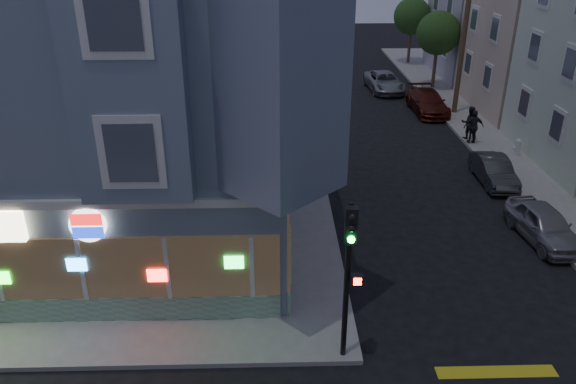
{
  "coord_description": "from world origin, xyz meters",
  "views": [
    {
      "loc": [
        0.65,
        -9.58,
        10.74
      ],
      "look_at": [
        1.12,
        7.4,
        2.64
      ],
      "focal_mm": 35.0,
      "sensor_mm": 36.0,
      "label": 1
    }
  ],
  "objects_px": {
    "street_tree_far": "(412,16)",
    "parked_car_c": "(428,102)",
    "parked_car_a": "(544,224)",
    "parked_car_d": "(384,82)",
    "pedestrian_a": "(469,123)",
    "parked_car_b": "(494,171)",
    "street_tree_near": "(438,33)",
    "fire_hydrant": "(518,147)",
    "utility_pole": "(464,36)",
    "pedestrian_b": "(474,127)",
    "traffic_signal": "(349,259)"
  },
  "relations": [
    {
      "from": "pedestrian_a",
      "to": "street_tree_near",
      "type": "bearing_deg",
      "value": -86.88
    },
    {
      "from": "parked_car_a",
      "to": "parked_car_c",
      "type": "height_order",
      "value": "parked_car_c"
    },
    {
      "from": "parked_car_c",
      "to": "parked_car_d",
      "type": "xyz_separation_m",
      "value": [
        -1.77,
        5.2,
        -0.03
      ]
    },
    {
      "from": "street_tree_far",
      "to": "pedestrian_a",
      "type": "distance_m",
      "value": 19.03
    },
    {
      "from": "utility_pole",
      "to": "parked_car_d",
      "type": "height_order",
      "value": "utility_pole"
    },
    {
      "from": "pedestrian_b",
      "to": "parked_car_a",
      "type": "relative_size",
      "value": 0.47
    },
    {
      "from": "parked_car_a",
      "to": "parked_car_b",
      "type": "distance_m",
      "value": 5.2
    },
    {
      "from": "street_tree_far",
      "to": "parked_car_b",
      "type": "bearing_deg",
      "value": -93.53
    },
    {
      "from": "parked_car_b",
      "to": "parked_car_a",
      "type": "bearing_deg",
      "value": -89.13
    },
    {
      "from": "parked_car_a",
      "to": "traffic_signal",
      "type": "bearing_deg",
      "value": -148.18
    },
    {
      "from": "street_tree_near",
      "to": "street_tree_far",
      "type": "distance_m",
      "value": 8.0
    },
    {
      "from": "utility_pole",
      "to": "pedestrian_a",
      "type": "bearing_deg",
      "value": -98.31
    },
    {
      "from": "fire_hydrant",
      "to": "parked_car_d",
      "type": "bearing_deg",
      "value": 108.78
    },
    {
      "from": "pedestrian_b",
      "to": "parked_car_c",
      "type": "distance_m",
      "value": 5.99
    },
    {
      "from": "street_tree_far",
      "to": "pedestrian_b",
      "type": "height_order",
      "value": "street_tree_far"
    },
    {
      "from": "street_tree_near",
      "to": "fire_hydrant",
      "type": "relative_size",
      "value": 6.04
    },
    {
      "from": "parked_car_a",
      "to": "pedestrian_b",
      "type": "bearing_deg",
      "value": 80.93
    },
    {
      "from": "parked_car_b",
      "to": "parked_car_d",
      "type": "bearing_deg",
      "value": 98.39
    },
    {
      "from": "pedestrian_a",
      "to": "parked_car_d",
      "type": "distance_m",
      "value": 10.72
    },
    {
      "from": "street_tree_far",
      "to": "parked_car_b",
      "type": "relative_size",
      "value": 1.45
    },
    {
      "from": "pedestrian_a",
      "to": "parked_car_d",
      "type": "height_order",
      "value": "pedestrian_a"
    },
    {
      "from": "parked_car_b",
      "to": "parked_car_c",
      "type": "relative_size",
      "value": 0.77
    },
    {
      "from": "street_tree_near",
      "to": "pedestrian_b",
      "type": "xyz_separation_m",
      "value": [
        -0.9,
        -11.52,
        -2.88
      ]
    },
    {
      "from": "street_tree_near",
      "to": "parked_car_c",
      "type": "distance_m",
      "value": 6.74
    },
    {
      "from": "parked_car_c",
      "to": "fire_hydrant",
      "type": "distance_m",
      "value": 8.17
    },
    {
      "from": "parked_car_c",
      "to": "fire_hydrant",
      "type": "bearing_deg",
      "value": -73.02
    },
    {
      "from": "utility_pole",
      "to": "parked_car_d",
      "type": "bearing_deg",
      "value": 121.35
    },
    {
      "from": "parked_car_b",
      "to": "fire_hydrant",
      "type": "bearing_deg",
      "value": 53.18
    },
    {
      "from": "parked_car_a",
      "to": "parked_car_d",
      "type": "bearing_deg",
      "value": 90.04
    },
    {
      "from": "pedestrian_b",
      "to": "parked_car_d",
      "type": "distance_m",
      "value": 11.44
    },
    {
      "from": "pedestrian_b",
      "to": "traffic_signal",
      "type": "relative_size",
      "value": 0.39
    },
    {
      "from": "pedestrian_a",
      "to": "fire_hydrant",
      "type": "distance_m",
      "value": 3.11
    },
    {
      "from": "utility_pole",
      "to": "traffic_signal",
      "type": "height_order",
      "value": "utility_pole"
    },
    {
      "from": "parked_car_a",
      "to": "utility_pole",
      "type": "bearing_deg",
      "value": 79.57
    },
    {
      "from": "parked_car_b",
      "to": "fire_hydrant",
      "type": "distance_m",
      "value": 3.76
    },
    {
      "from": "street_tree_far",
      "to": "parked_car_c",
      "type": "height_order",
      "value": "street_tree_far"
    },
    {
      "from": "street_tree_near",
      "to": "parked_car_c",
      "type": "height_order",
      "value": "street_tree_near"
    },
    {
      "from": "parked_car_b",
      "to": "utility_pole",
      "type": "bearing_deg",
      "value": 83.7
    },
    {
      "from": "parked_car_d",
      "to": "street_tree_near",
      "type": "bearing_deg",
      "value": 2.46
    },
    {
      "from": "pedestrian_a",
      "to": "parked_car_a",
      "type": "distance_m",
      "value": 10.77
    },
    {
      "from": "parked_car_a",
      "to": "traffic_signal",
      "type": "height_order",
      "value": "traffic_signal"
    },
    {
      "from": "pedestrian_b",
      "to": "parked_car_d",
      "type": "xyz_separation_m",
      "value": [
        -2.7,
        11.11,
        -0.4
      ]
    },
    {
      "from": "pedestrian_b",
      "to": "parked_car_b",
      "type": "distance_m",
      "value": 4.87
    },
    {
      "from": "street_tree_near",
      "to": "parked_car_d",
      "type": "distance_m",
      "value": 4.89
    },
    {
      "from": "street_tree_far",
      "to": "pedestrian_b",
      "type": "xyz_separation_m",
      "value": [
        -0.9,
        -19.52,
        -2.88
      ]
    },
    {
      "from": "utility_pole",
      "to": "street_tree_near",
      "type": "bearing_deg",
      "value": 88.09
    },
    {
      "from": "fire_hydrant",
      "to": "pedestrian_b",
      "type": "bearing_deg",
      "value": 132.88
    },
    {
      "from": "utility_pole",
      "to": "street_tree_near",
      "type": "relative_size",
      "value": 1.7
    },
    {
      "from": "pedestrian_a",
      "to": "street_tree_far",
      "type": "bearing_deg",
      "value": -84.86
    },
    {
      "from": "pedestrian_a",
      "to": "fire_hydrant",
      "type": "relative_size",
      "value": 2.04
    }
  ]
}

